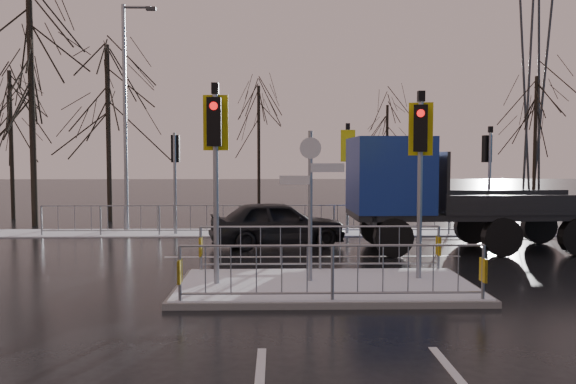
{
  "coord_description": "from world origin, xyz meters",
  "views": [
    {
      "loc": [
        -1.01,
        -11.2,
        2.67
      ],
      "look_at": [
        -0.69,
        3.09,
        1.8
      ],
      "focal_mm": 35.0,
      "sensor_mm": 36.0,
      "label": 1
    }
  ],
  "objects_px": {
    "street_lamp_left": "(127,108)",
    "traffic_island": "(325,271)",
    "car_far_lane": "(277,223)",
    "flatbed_truck": "(423,191)"
  },
  "relations": [
    {
      "from": "traffic_island",
      "to": "street_lamp_left",
      "type": "bearing_deg",
      "value": 124.07
    },
    {
      "from": "street_lamp_left",
      "to": "traffic_island",
      "type": "bearing_deg",
      "value": -55.93
    },
    {
      "from": "street_lamp_left",
      "to": "car_far_lane",
      "type": "bearing_deg",
      "value": -34.73
    },
    {
      "from": "traffic_island",
      "to": "car_far_lane",
      "type": "relative_size",
      "value": 1.47
    },
    {
      "from": "car_far_lane",
      "to": "flatbed_truck",
      "type": "bearing_deg",
      "value": -114.25
    },
    {
      "from": "traffic_island",
      "to": "flatbed_truck",
      "type": "distance_m",
      "value": 5.99
    },
    {
      "from": "traffic_island",
      "to": "flatbed_truck",
      "type": "height_order",
      "value": "traffic_island"
    },
    {
      "from": "car_far_lane",
      "to": "flatbed_truck",
      "type": "relative_size",
      "value": 0.58
    },
    {
      "from": "car_far_lane",
      "to": "street_lamp_left",
      "type": "relative_size",
      "value": 0.5
    },
    {
      "from": "traffic_island",
      "to": "car_far_lane",
      "type": "bearing_deg",
      "value": 99.41
    }
  ]
}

